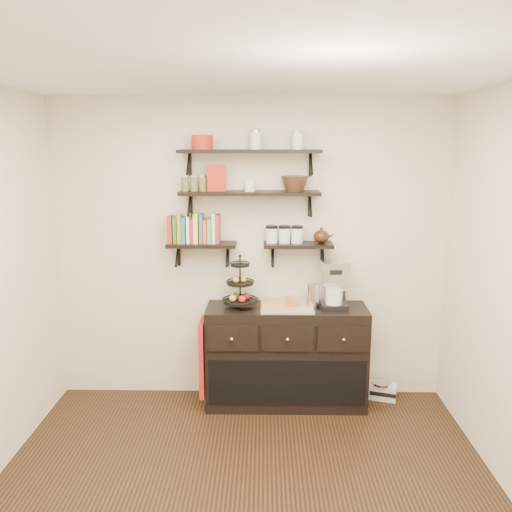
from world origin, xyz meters
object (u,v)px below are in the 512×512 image
Objects in this scene: coffee_maker at (334,285)px; radio at (381,390)px; sideboard at (286,356)px; fruit_stand at (240,290)px.

coffee_maker reaches higher than radio.
radio is (0.88, 0.10, -0.37)m from sideboard.
sideboard is 3.13× the size of fruit_stand.
fruit_stand is 1.08× the size of coffee_maker.
fruit_stand is 1.49× the size of radio.
sideboard is 0.76m from coffee_maker.
sideboard is at bearing -0.42° from fruit_stand.
fruit_stand is (-0.40, 0.00, 0.60)m from sideboard.
radio is at bearing 6.52° from sideboard.
fruit_stand reaches higher than radio.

